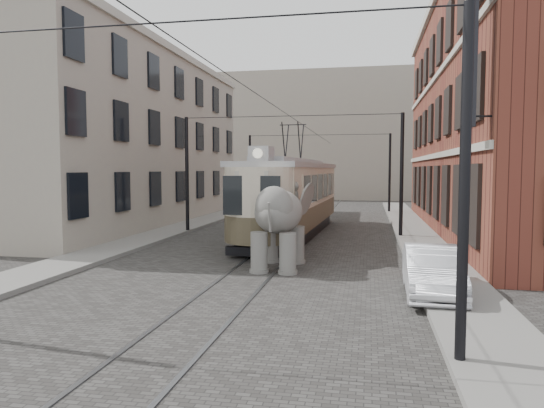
# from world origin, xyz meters

# --- Properties ---
(ground) EXTENTS (120.00, 120.00, 0.00)m
(ground) POSITION_xyz_m (0.00, 0.00, 0.00)
(ground) COLOR #403E3B
(tram_rails) EXTENTS (1.54, 80.00, 0.02)m
(tram_rails) POSITION_xyz_m (0.00, 0.00, 0.01)
(tram_rails) COLOR slate
(tram_rails) RESTS_ON ground
(sidewalk_right) EXTENTS (2.00, 60.00, 0.15)m
(sidewalk_right) POSITION_xyz_m (6.00, 0.00, 0.07)
(sidewalk_right) COLOR slate
(sidewalk_right) RESTS_ON ground
(sidewalk_left) EXTENTS (2.00, 60.00, 0.15)m
(sidewalk_left) POSITION_xyz_m (-6.50, 0.00, 0.07)
(sidewalk_left) COLOR slate
(sidewalk_left) RESTS_ON ground
(brick_building) EXTENTS (8.00, 26.00, 12.00)m
(brick_building) POSITION_xyz_m (11.00, 9.00, 6.00)
(brick_building) COLOR maroon
(brick_building) RESTS_ON ground
(stucco_building) EXTENTS (7.00, 24.00, 10.00)m
(stucco_building) POSITION_xyz_m (-11.00, 10.00, 5.00)
(stucco_building) COLOR #A19885
(stucco_building) RESTS_ON ground
(distant_block) EXTENTS (28.00, 10.00, 14.00)m
(distant_block) POSITION_xyz_m (0.00, 40.00, 7.00)
(distant_block) COLOR #A19885
(distant_block) RESTS_ON ground
(catenary) EXTENTS (11.00, 30.20, 6.00)m
(catenary) POSITION_xyz_m (-0.20, 5.00, 3.00)
(catenary) COLOR black
(catenary) RESTS_ON ground
(tram) EXTENTS (3.47, 14.16, 5.58)m
(tram) POSITION_xyz_m (-0.07, 6.09, 2.79)
(tram) COLOR beige
(tram) RESTS_ON ground
(elephant) EXTENTS (2.70, 4.81, 2.92)m
(elephant) POSITION_xyz_m (0.71, -2.17, 1.46)
(elephant) COLOR slate
(elephant) RESTS_ON ground
(parked_car) EXTENTS (1.46, 3.96, 1.30)m
(parked_car) POSITION_xyz_m (5.33, -5.07, 0.65)
(parked_car) COLOR silver
(parked_car) RESTS_ON ground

